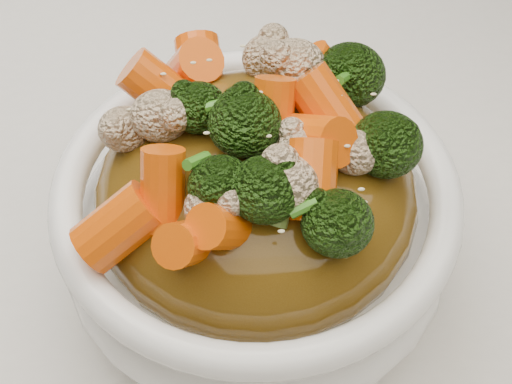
{
  "coord_description": "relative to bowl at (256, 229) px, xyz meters",
  "views": [
    {
      "loc": [
        -0.0,
        -0.25,
        1.11
      ],
      "look_at": [
        0.01,
        -0.01,
        0.82
      ],
      "focal_mm": 55.0,
      "sensor_mm": 36.0,
      "label": 1
    }
  ],
  "objects": [
    {
      "name": "sauce_base",
      "position": [
        0.0,
        0.0,
        0.03
      ],
      "size": [
        0.17,
        0.17,
        0.09
      ],
      "primitive_type": "ellipsoid",
      "rotation": [
        0.0,
        0.0,
        -0.07
      ],
      "color": "#563A0E",
      "rests_on": "bowl"
    },
    {
      "name": "broccoli",
      "position": [
        0.0,
        0.0,
        0.08
      ],
      "size": [
        0.17,
        0.17,
        0.04
      ],
      "primitive_type": null,
      "rotation": [
        0.0,
        0.0,
        -0.07
      ],
      "color": "black",
      "rests_on": "sauce_base"
    },
    {
      "name": "cauliflower",
      "position": [
        0.0,
        0.0,
        0.08
      ],
      "size": [
        0.17,
        0.17,
        0.03
      ],
      "primitive_type": null,
      "rotation": [
        0.0,
        0.0,
        -0.07
      ],
      "color": "beige",
      "rests_on": "sauce_base"
    },
    {
      "name": "carrots",
      "position": [
        0.0,
        0.0,
        0.08
      ],
      "size": [
        0.17,
        0.17,
        0.05
      ],
      "primitive_type": null,
      "rotation": [
        0.0,
        0.0,
        -0.07
      ],
      "color": "#E55507",
      "rests_on": "sauce_base"
    },
    {
      "name": "scallions",
      "position": [
        0.0,
        -0.0,
        0.08
      ],
      "size": [
        0.12,
        0.12,
        0.02
      ],
      "primitive_type": null,
      "rotation": [
        0.0,
        0.0,
        -0.07
      ],
      "color": "#387D1C",
      "rests_on": "sauce_base"
    },
    {
      "name": "tablecloth",
      "position": [
        -0.01,
        0.01,
        -0.06
      ],
      "size": [
        1.2,
        0.8,
        0.04
      ],
      "primitive_type": "cube",
      "color": "silver",
      "rests_on": "dining_table"
    },
    {
      "name": "sesame_seeds",
      "position": [
        0.0,
        0.0,
        0.08
      ],
      "size": [
        0.15,
        0.15,
        0.01
      ],
      "primitive_type": null,
      "rotation": [
        0.0,
        0.0,
        -0.07
      ],
      "color": "beige",
      "rests_on": "sauce_base"
    },
    {
      "name": "bowl",
      "position": [
        0.0,
        0.0,
        0.0
      ],
      "size": [
        0.21,
        0.21,
        0.08
      ],
      "primitive_type": null,
      "rotation": [
        0.0,
        0.0,
        -0.07
      ],
      "color": "white",
      "rests_on": "tablecloth"
    }
  ]
}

